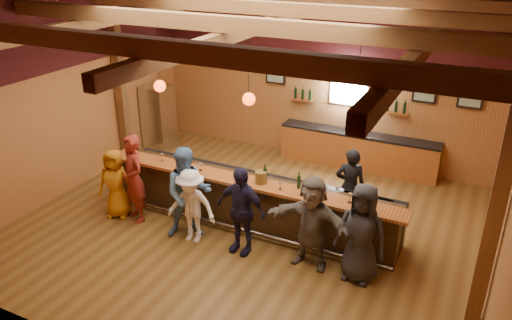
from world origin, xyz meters
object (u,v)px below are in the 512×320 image
(customer_dark, at_px, (361,233))
(bartender, at_px, (350,187))
(stainless_fridge, at_px, (159,118))
(customer_brown, at_px, (312,223))
(customer_redvest, at_px, (134,179))
(customer_denim, at_px, (188,193))
(customer_orange, at_px, (116,184))
(customer_white, at_px, (191,206))
(bar_counter, at_px, (254,200))
(bottle_a, at_px, (265,175))
(back_bar_cabinet, at_px, (357,151))
(ice_bucket, at_px, (261,177))
(customer_navy, at_px, (241,210))

(customer_dark, height_order, bartender, customer_dark)
(stainless_fridge, height_order, customer_brown, stainless_fridge)
(customer_redvest, relative_size, customer_denim, 1.01)
(customer_orange, xyz_separation_m, customer_white, (1.94, -0.13, 0.01))
(bar_counter, relative_size, customer_redvest, 3.37)
(customer_dark, bearing_deg, customer_white, -171.21)
(stainless_fridge, distance_m, customer_denim, 4.68)
(customer_orange, distance_m, bartender, 4.83)
(bar_counter, xyz_separation_m, customer_brown, (1.56, -0.87, 0.35))
(bartender, distance_m, bottle_a, 1.81)
(back_bar_cabinet, relative_size, customer_brown, 2.29)
(customer_redvest, xyz_separation_m, customer_white, (1.48, -0.17, -0.18))
(customer_brown, xyz_separation_m, bartender, (0.19, 1.72, -0.05))
(customer_dark, distance_m, ice_bucket, 2.25)
(bar_counter, relative_size, customer_navy, 3.64)
(ice_bucket, xyz_separation_m, bottle_a, (0.05, 0.08, 0.02))
(customer_redvest, bearing_deg, back_bar_cabinet, 81.43)
(stainless_fridge, xyz_separation_m, bottle_a, (4.47, -2.66, 0.35))
(back_bar_cabinet, bearing_deg, bottle_a, -102.39)
(ice_bucket, bearing_deg, bar_counter, 135.90)
(back_bar_cabinet, relative_size, customer_orange, 2.67)
(customer_white, xyz_separation_m, customer_navy, (1.01, 0.10, 0.11))
(bar_counter, height_order, stainless_fridge, stainless_fridge)
(bar_counter, height_order, customer_dark, customer_dark)
(customer_navy, bearing_deg, customer_denim, -177.28)
(customer_orange, bearing_deg, ice_bucket, -2.63)
(customer_orange, bearing_deg, customer_brown, -14.18)
(customer_redvest, bearing_deg, customer_orange, -146.24)
(stainless_fridge, bearing_deg, bottle_a, -30.79)
(customer_dark, height_order, ice_bucket, customer_dark)
(bartender, height_order, ice_bucket, bartender)
(customer_denim, bearing_deg, customer_redvest, 147.48)
(customer_dark, height_order, bottle_a, customer_dark)
(customer_brown, bearing_deg, customer_white, -170.59)
(back_bar_cabinet, height_order, customer_redvest, customer_redvest)
(customer_navy, distance_m, bottle_a, 0.90)
(customer_dark, relative_size, ice_bucket, 7.60)
(stainless_fridge, height_order, customer_dark, stainless_fridge)
(customer_dark, bearing_deg, bar_counter, 164.67)
(bar_counter, height_order, bartender, bartender)
(customer_dark, relative_size, bartender, 1.09)
(stainless_fridge, relative_size, customer_denim, 0.97)
(bar_counter, xyz_separation_m, customer_redvest, (-2.24, -0.96, 0.41))
(bartender, bearing_deg, bottle_a, 22.00)
(customer_navy, bearing_deg, bar_counter, 108.46)
(customer_white, bearing_deg, customer_brown, -0.68)
(stainless_fridge, bearing_deg, customer_navy, -38.54)
(customer_navy, xyz_separation_m, customer_brown, (1.32, 0.15, 0.01))
(customer_white, height_order, bartender, bartender)
(back_bar_cabinet, distance_m, bottle_a, 3.95)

